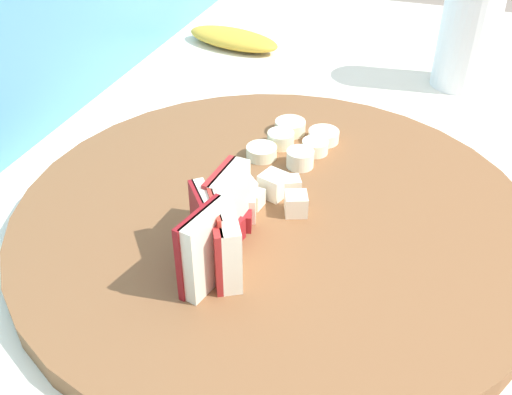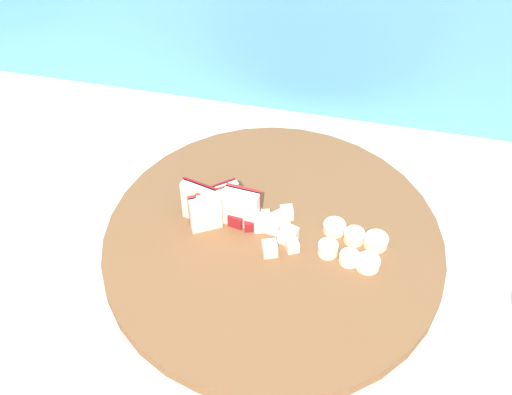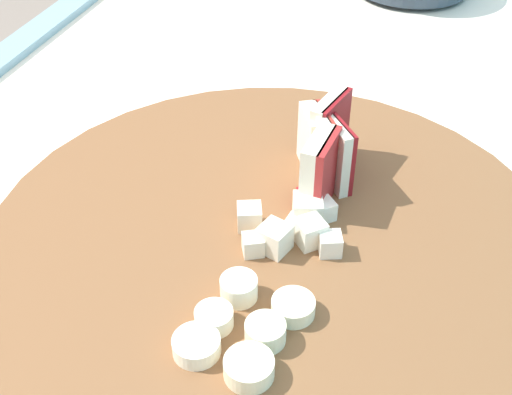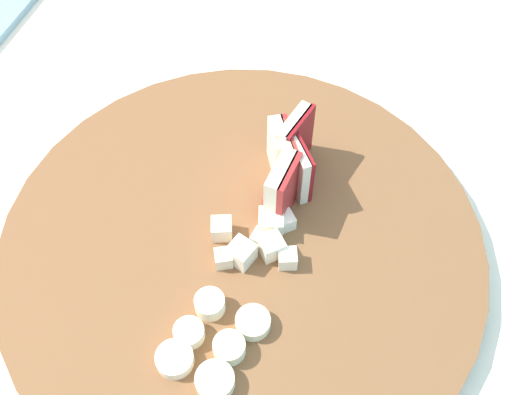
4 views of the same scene
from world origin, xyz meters
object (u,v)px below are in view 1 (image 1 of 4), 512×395
apple_dice_pile (253,201)px  banana_peel (233,39)px  small_jar (469,29)px  banana_slice_rows (295,142)px  apple_wedge_fan (217,232)px  cutting_board (274,217)px

apple_dice_pile → banana_peel: bearing=22.8°
apple_dice_pile → small_jar: bearing=-22.9°
banana_peel → small_jar: size_ratio=0.99×
apple_dice_pile → banana_peel: apple_dice_pile is taller
apple_dice_pile → banana_slice_rows: bearing=-3.3°
banana_peel → banana_slice_rows: bearing=-148.7°
banana_slice_rows → small_jar: (0.24, -0.14, 0.04)m
apple_wedge_fan → cutting_board: bearing=-14.0°
cutting_board → apple_dice_pile: bearing=118.9°
cutting_board → small_jar: bearing=-21.1°
apple_wedge_fan → banana_slice_rows: bearing=-3.0°
banana_slice_rows → banana_peel: bearing=31.3°
banana_slice_rows → small_jar: small_jar is taller
apple_dice_pile → cutting_board: bearing=-61.1°
banana_slice_rows → cutting_board: bearing=-174.3°
cutting_board → apple_wedge_fan: 0.09m
apple_wedge_fan → apple_dice_pile: (0.07, -0.00, -0.02)m
cutting_board → small_jar: size_ratio=3.04×
banana_peel → apple_wedge_fan: bearing=-160.8°
apple_wedge_fan → banana_slice_rows: (0.17, -0.01, -0.02)m
apple_dice_pile → small_jar: (0.35, -0.15, 0.04)m
cutting_board → apple_wedge_fan: bearing=166.0°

